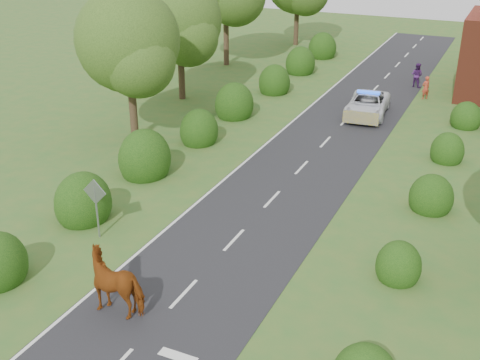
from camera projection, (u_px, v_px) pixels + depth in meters
The scene contains 12 objects.
ground at pixel (184, 294), 20.46m from camera, with size 120.00×120.00×0.00m, color #336426.
road at pixel (320, 148), 32.85m from camera, with size 6.00×70.00×0.02m, color black.
road_markings at pixel (279, 156), 31.74m from camera, with size 4.96×70.00×0.01m.
hedgerow_left at pixel (186, 137), 32.30m from camera, with size 2.75×50.41×3.00m.
hedgerow_right at pixel (435, 187), 26.98m from camera, with size 2.10×45.78×2.10m.
tree_left_a at pixel (131, 46), 31.77m from camera, with size 5.74×5.60×8.38m.
tree_left_b at pixel (182, 25), 39.07m from camera, with size 5.74×5.60×8.07m.
road_sign at pixel (96, 200), 23.34m from camera, with size 1.06×0.08×2.53m.
cow at pixel (119, 285), 19.44m from camera, with size 1.31×2.48×1.76m, color #67350D.
police_van at pixel (367, 104), 37.74m from camera, with size 2.81×5.35×1.57m.
pedestrian_red at pixel (426, 88), 40.95m from camera, with size 0.58×0.38×1.59m, color #B43C26.
pedestrian_purple at pixel (417, 75), 43.67m from camera, with size 0.86×0.67×1.77m, color #431C59.
Camera 1 is at (8.87, -14.64, 12.02)m, focal length 45.00 mm.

